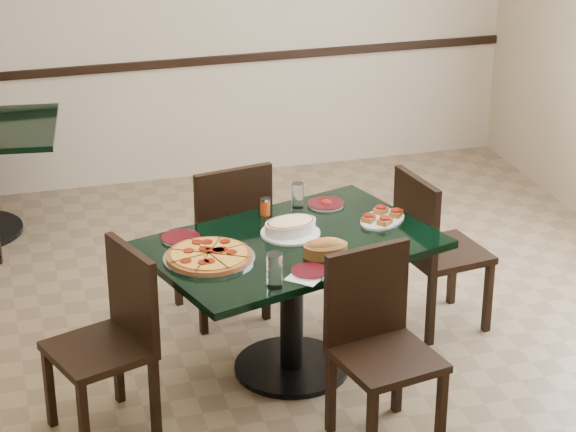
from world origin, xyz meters
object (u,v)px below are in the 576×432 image
object	(u,v)px
chair_far	(226,233)
bread_basket	(325,248)
lasagna_casserole	(290,226)
bruschetta_platter	(382,217)
chair_left	(114,331)
pepperoni_pizza	(209,256)
main_table	(292,273)
chair_right	(432,243)
chair_near	(378,336)

from	to	relation	value
chair_far	bread_basket	distance (m)	0.94
chair_far	lasagna_casserole	size ratio (longest dim) A/B	3.12
lasagna_casserole	bruschetta_platter	distance (m)	0.52
chair_left	pepperoni_pizza	distance (m)	0.59
lasagna_casserole	bread_basket	xyz separation A→B (m)	(0.10, -0.29, -0.01)
main_table	chair_right	bearing A→B (deg)	-1.54
pepperoni_pizza	chair_left	bearing A→B (deg)	-160.86
chair_right	chair_left	size ratio (longest dim) A/B	1.00
chair_left	pepperoni_pizza	bearing A→B (deg)	89.27
chair_near	lasagna_casserole	size ratio (longest dim) A/B	3.05
bruschetta_platter	chair_near	bearing A→B (deg)	-150.42
chair_right	bruschetta_platter	size ratio (longest dim) A/B	2.57
main_table	bruschetta_platter	size ratio (longest dim) A/B	4.53
chair_left	bruschetta_platter	xyz separation A→B (m)	(1.48, 0.38, 0.25)
chair_left	pepperoni_pizza	size ratio (longest dim) A/B	2.04
main_table	lasagna_casserole	world-z (taller)	lasagna_casserole
chair_near	main_table	bearing A→B (deg)	97.57
chair_right	chair_far	bearing A→B (deg)	60.92
chair_left	chair_right	bearing A→B (deg)	85.74
chair_far	lasagna_casserole	distance (m)	0.65
pepperoni_pizza	bruschetta_platter	distance (m)	1.00
chair_near	bread_basket	size ratio (longest dim) A/B	4.12
chair_left	bread_basket	size ratio (longest dim) A/B	4.06
chair_far	lasagna_casserole	world-z (taller)	chair_far
main_table	chair_left	distance (m)	0.99
pepperoni_pizza	bruschetta_platter	bearing A→B (deg)	11.97
chair_left	lasagna_casserole	world-z (taller)	chair_left
chair_right	lasagna_casserole	distance (m)	0.92
chair_right	bruschetta_platter	xyz separation A→B (m)	(-0.35, -0.13, 0.25)
chair_far	bruschetta_platter	world-z (taller)	chair_far
pepperoni_pizza	bread_basket	bearing A→B (deg)	-11.72
chair_right	lasagna_casserole	size ratio (longest dim) A/B	3.00
pepperoni_pizza	chair_right	bearing A→B (deg)	14.23
chair_right	pepperoni_pizza	size ratio (longest dim) A/B	2.04
chair_near	chair_right	size ratio (longest dim) A/B	1.01
bruschetta_platter	chair_right	bearing A→B (deg)	-18.74
chair_near	bread_basket	xyz separation A→B (m)	(-0.12, 0.46, 0.26)
chair_near	pepperoni_pizza	xyz separation A→B (m)	(-0.67, 0.57, 0.24)
lasagna_casserole	bread_basket	bearing A→B (deg)	-82.78
chair_right	pepperoni_pizza	world-z (taller)	chair_right
chair_right	bread_basket	xyz separation A→B (m)	(-0.77, -0.45, 0.27)
chair_right	bruschetta_platter	world-z (taller)	chair_right
chair_left	lasagna_casserole	distance (m)	1.07
bread_basket	chair_far	bearing A→B (deg)	111.33
chair_far	pepperoni_pizza	bearing A→B (deg)	60.75
chair_left	pepperoni_pizza	xyz separation A→B (m)	(0.50, 0.18, 0.25)
chair_far	pepperoni_pizza	size ratio (longest dim) A/B	2.12
chair_left	bread_basket	distance (m)	1.10
chair_left	bruschetta_platter	bearing A→B (deg)	84.59
main_table	bruschetta_platter	xyz separation A→B (m)	(0.53, 0.12, 0.21)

